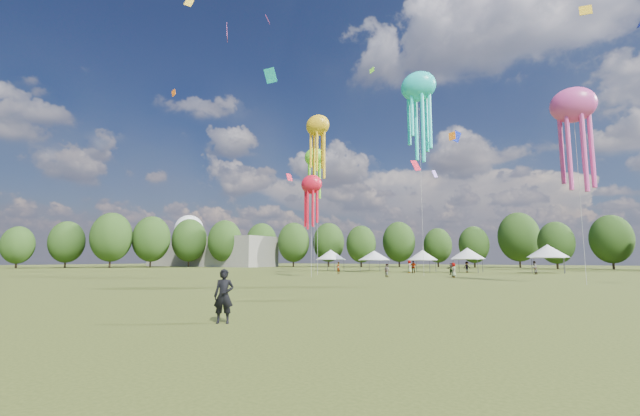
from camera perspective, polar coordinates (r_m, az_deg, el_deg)
The scene contains 10 objects.
ground at distance 20.88m, azimuth -23.75°, elevation -12.23°, with size 300.00×300.00×0.00m, color #384416.
observer_main at distance 14.40m, azimuth -13.10°, elevation -11.69°, with size 0.65×0.43×1.78m, color black.
spectator_near at distance 49.38m, azimuth 9.20°, elevation -8.47°, with size 0.75×0.59×1.55m, color gray.
spectators_far at distance 62.09m, azimuth 17.16°, elevation -7.85°, with size 24.05×19.49×1.91m.
festival_tents at distance 69.95m, azimuth 15.56°, elevation -6.08°, with size 38.56×12.52×4.25m.
show_kites at distance 57.13m, azimuth 8.44°, elevation 9.76°, with size 43.71×24.19×26.77m.
small_kites at distance 65.07m, azimuth 14.11°, elevation 18.94°, with size 75.27×62.57×42.85m.
treeline at distance 77.40m, azimuth 16.14°, elevation -3.45°, with size 201.57×95.24×13.43m.
hangar at distance 122.34m, azimuth -14.95°, elevation -5.89°, with size 40.00×12.00×8.00m, color gray.
radome at distance 138.47m, azimuth -17.61°, elevation -3.43°, with size 9.00×9.00×16.00m.
Camera 1 is at (17.05, -11.87, 2.11)m, focal length 23.26 mm.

